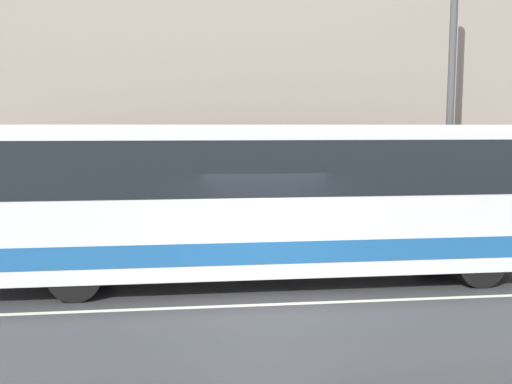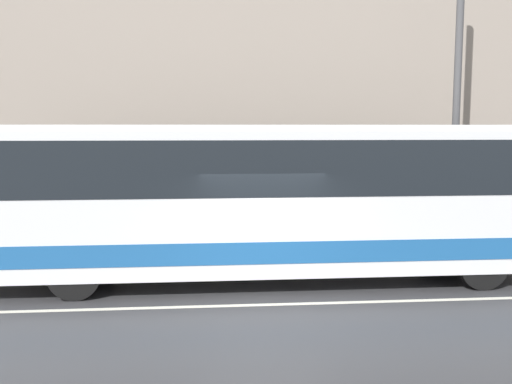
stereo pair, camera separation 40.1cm
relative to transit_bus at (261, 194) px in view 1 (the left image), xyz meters
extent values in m
plane|color=#38383A|center=(-0.08, -1.76, -1.95)|extent=(60.00, 60.00, 0.00)
cube|color=gray|center=(-0.08, 3.66, -1.87)|extent=(60.00, 2.84, 0.15)
cube|color=gray|center=(-0.08, 5.23, 3.10)|extent=(60.00, 0.30, 10.10)
cube|color=#2D2B28|center=(-0.08, 5.07, -0.68)|extent=(60.00, 0.06, 2.53)
cube|color=beige|center=(-0.08, -1.76, -1.94)|extent=(54.00, 0.14, 0.01)
cube|color=white|center=(-0.01, 0.00, -0.10)|extent=(12.42, 2.47, 2.99)
cube|color=#1E5999|center=(-0.01, 0.00, -1.05)|extent=(12.35, 2.50, 0.45)
cube|color=black|center=(-0.01, 0.00, 0.64)|extent=(12.04, 2.49, 1.13)
cube|color=white|center=(-0.01, 0.00, 1.45)|extent=(10.55, 2.10, 0.12)
cylinder|color=black|center=(4.60, -1.08, -1.42)|extent=(1.06, 0.28, 1.06)
cylinder|color=black|center=(4.60, 1.08, -1.42)|extent=(1.06, 0.28, 1.06)
cylinder|color=black|center=(-3.81, -1.08, -1.42)|extent=(1.06, 0.28, 1.06)
cylinder|color=black|center=(-3.81, 1.08, -1.42)|extent=(1.06, 0.28, 1.06)
cylinder|color=#4C4C4F|center=(5.60, 2.70, 2.56)|extent=(0.20, 0.20, 8.72)
camera|label=1|loc=(-1.60, -12.33, 1.48)|focal=40.00mm
camera|label=2|loc=(-1.20, -12.37, 1.48)|focal=40.00mm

